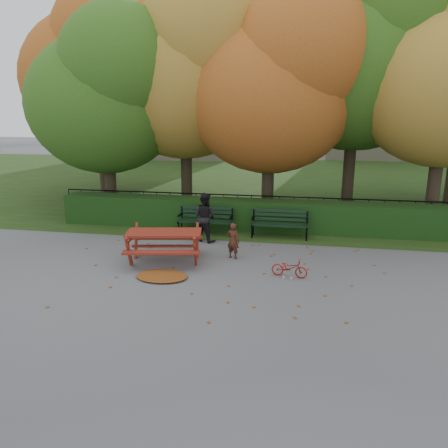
% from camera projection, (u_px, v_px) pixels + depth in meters
% --- Properties ---
extents(ground, '(90.00, 90.00, 0.00)m').
position_uv_depth(ground, '(226.00, 278.00, 10.64)').
color(ground, slate).
rests_on(ground, ground).
extents(grass_strip, '(90.00, 90.00, 0.00)m').
position_uv_depth(grass_strip, '(269.00, 183.00, 23.95)').
color(grass_strip, '#1D3512').
rests_on(grass_strip, ground).
extents(building_left, '(10.00, 7.00, 15.00)m').
position_uv_depth(building_left, '(170.00, 62.00, 34.91)').
color(building_left, '#B5A88C').
rests_on(building_left, ground).
extents(building_right, '(9.00, 6.00, 12.00)m').
position_uv_depth(building_right, '(386.00, 81.00, 34.35)').
color(building_right, '#B5A88C').
rests_on(building_right, ground).
extents(hedge, '(13.00, 0.90, 1.00)m').
position_uv_depth(hedge, '(248.00, 215.00, 14.79)').
color(hedge, black).
rests_on(hedge, ground).
extents(iron_fence, '(14.00, 0.04, 1.02)m').
position_uv_depth(iron_fence, '(251.00, 208.00, 15.54)').
color(iron_fence, black).
rests_on(iron_fence, ground).
extents(tree_a, '(5.88, 5.60, 7.48)m').
position_uv_depth(tree_a, '(110.00, 93.00, 15.63)').
color(tree_a, '#31251C').
rests_on(tree_a, ground).
extents(tree_b, '(6.72, 6.40, 8.79)m').
position_uv_depth(tree_b, '(192.00, 68.00, 16.05)').
color(tree_b, '#31251C').
rests_on(tree_b, ground).
extents(tree_c, '(6.30, 6.00, 8.00)m').
position_uv_depth(tree_c, '(280.00, 83.00, 14.91)').
color(tree_c, '#31251C').
rests_on(tree_c, ground).
extents(tree_d, '(7.14, 6.80, 9.58)m').
position_uv_depth(tree_d, '(370.00, 49.00, 15.30)').
color(tree_d, '#31251C').
rests_on(tree_d, ground).
extents(tree_f, '(6.93, 6.60, 9.19)m').
position_uv_depth(tree_f, '(102.00, 68.00, 19.13)').
color(tree_f, '#31251C').
rests_on(tree_f, ground).
extents(bench_left, '(1.80, 0.57, 0.88)m').
position_uv_depth(bench_left, '(206.00, 218.00, 14.24)').
color(bench_left, black).
rests_on(bench_left, ground).
extents(bench_right, '(1.80, 0.57, 0.88)m').
position_uv_depth(bench_right, '(280.00, 221.00, 13.84)').
color(bench_right, black).
rests_on(bench_right, ground).
extents(picnic_table, '(2.21, 1.91, 0.96)m').
position_uv_depth(picnic_table, '(164.00, 238.00, 11.61)').
color(picnic_table, maroon).
rests_on(picnic_table, ground).
extents(leaf_pile, '(1.36, 1.01, 0.09)m').
position_uv_depth(leaf_pile, '(162.00, 276.00, 10.66)').
color(leaf_pile, maroon).
rests_on(leaf_pile, ground).
extents(leaf_scatter, '(9.00, 5.70, 0.01)m').
position_uv_depth(leaf_scatter, '(228.00, 273.00, 10.92)').
color(leaf_scatter, maroon).
rests_on(leaf_scatter, ground).
extents(child, '(0.42, 0.35, 1.00)m').
position_uv_depth(child, '(233.00, 241.00, 11.92)').
color(child, '#452116').
rests_on(child, ground).
extents(adult, '(0.92, 0.84, 1.53)m').
position_uv_depth(adult, '(205.00, 217.00, 13.39)').
color(adult, black).
rests_on(adult, ground).
extents(bicycle, '(0.92, 0.45, 0.46)m').
position_uv_depth(bicycle, '(289.00, 268.00, 10.67)').
color(bicycle, maroon).
rests_on(bicycle, ground).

